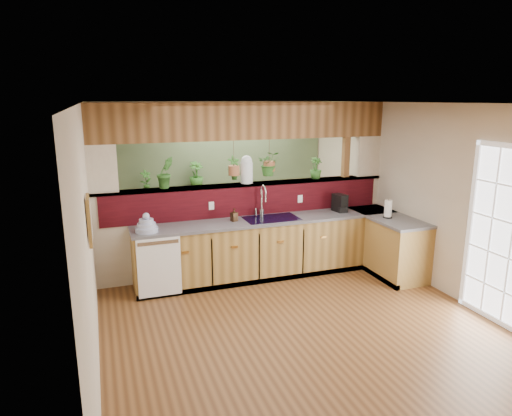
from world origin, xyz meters
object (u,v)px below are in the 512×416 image
object	(u,v)px
faucet	(262,199)
paper_towel	(388,209)
shelving_console	(180,214)
dish_stack	(147,226)
coffee_maker	(340,204)
glass_jar	(247,169)
soap_dispenser	(234,215)

from	to	relation	value
faucet	paper_towel	xyz separation A→B (m)	(1.76, -0.70, -0.14)
shelving_console	paper_towel	bearing A→B (deg)	-44.97
dish_stack	coffee_maker	size ratio (longest dim) A/B	1.10
coffee_maker	shelving_console	world-z (taller)	coffee_maker
faucet	dish_stack	size ratio (longest dim) A/B	1.63
dish_stack	shelving_console	distance (m)	2.58
faucet	paper_towel	distance (m)	1.90
dish_stack	shelving_console	size ratio (longest dim) A/B	0.21
coffee_maker	faucet	bearing A→B (deg)	164.78
coffee_maker	glass_jar	xyz separation A→B (m)	(-1.45, 0.34, 0.58)
faucet	soap_dispenser	world-z (taller)	faucet
shelving_console	dish_stack	bearing A→B (deg)	-108.16
shelving_console	faucet	bearing A→B (deg)	-65.38
dish_stack	coffee_maker	bearing A→B (deg)	2.68
coffee_maker	soap_dispenser	bearing A→B (deg)	170.00
faucet	coffee_maker	distance (m)	1.29
glass_jar	shelving_console	xyz separation A→B (m)	(-0.72, 1.90, -1.10)
paper_towel	glass_jar	distance (m)	2.22
coffee_maker	shelving_console	distance (m)	3.16
soap_dispenser	paper_towel	xyz separation A→B (m)	(2.24, -0.58, 0.03)
dish_stack	paper_towel	size ratio (longest dim) A/B	1.07
dish_stack	soap_dispenser	xyz separation A→B (m)	(1.27, 0.14, 0.01)
soap_dispenser	paper_towel	distance (m)	2.32
glass_jar	coffee_maker	bearing A→B (deg)	-13.19
paper_towel	glass_jar	world-z (taller)	glass_jar
dish_stack	glass_jar	distance (m)	1.77
dish_stack	glass_jar	xyz separation A→B (m)	(1.58, 0.48, 0.62)
coffee_maker	shelving_console	bearing A→B (deg)	124.12
paper_towel	shelving_console	bearing A→B (deg)	133.28
faucet	glass_jar	bearing A→B (deg)	128.36
dish_stack	soap_dispenser	distance (m)	1.28
soap_dispenser	coffee_maker	world-z (taller)	coffee_maker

